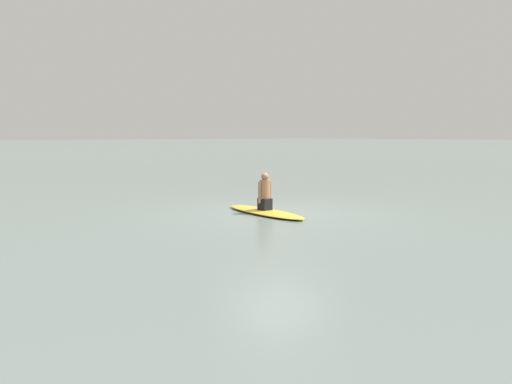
# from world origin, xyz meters

# --- Properties ---
(ground_plane) EXTENTS (400.00, 400.00, 0.00)m
(ground_plane) POSITION_xyz_m (0.00, 0.00, 0.00)
(ground_plane) COLOR slate
(surfboard) EXTENTS (0.88, 2.81, 0.10)m
(surfboard) POSITION_xyz_m (-0.29, 0.19, 0.05)
(surfboard) COLOR gold
(surfboard) RESTS_ON ground
(person_paddler) EXTENTS (0.39, 0.31, 0.90)m
(person_paddler) POSITION_xyz_m (-0.29, 0.19, 0.51)
(person_paddler) COLOR black
(person_paddler) RESTS_ON surfboard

